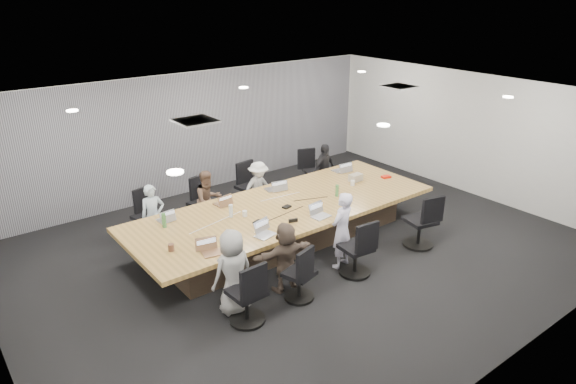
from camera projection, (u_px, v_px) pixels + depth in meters
floor at (301, 250)px, 9.57m from camera, size 10.00×8.00×0.00m
ceiling at (303, 102)px, 8.52m from camera, size 10.00×8.00×0.00m
wall_back at (194, 132)px, 11.98m from camera, size 10.00×0.00×2.80m
wall_front at (513, 274)px, 6.11m from camera, size 10.00×0.00×2.80m
wall_right at (469, 134)px, 11.88m from camera, size 0.00×8.00×2.80m
curtain at (196, 133)px, 11.92m from camera, size 9.80×0.04×2.80m
conference_table at (285, 222)px, 9.78m from camera, size 6.00×2.20×0.74m
chair_0 at (147, 221)px, 9.88m from camera, size 0.63×0.63×0.77m
chair_1 at (201, 207)px, 10.55m from camera, size 0.61×0.61×0.73m
chair_2 at (250, 190)px, 11.21m from camera, size 0.65×0.65×0.86m
chair_3 at (314, 174)px, 12.26m from camera, size 0.69×0.69×0.80m
chair_4 at (247, 297)px, 7.40m from camera, size 0.59×0.59×0.83m
chair_5 at (299, 278)px, 7.97m from camera, size 0.62×0.62×0.74m
chair_6 at (356, 252)px, 8.65m from camera, size 0.62×0.62×0.83m
chair_7 at (420, 225)px, 9.59m from camera, size 0.71×0.71×0.88m
person_0 at (153, 216)px, 9.54m from camera, size 0.49×0.36×1.22m
laptop_0 at (165, 219)px, 9.08m from camera, size 0.30×0.22×0.02m
person_1 at (208, 201)px, 10.19m from camera, size 0.64×0.52×1.24m
laptop_1 at (222, 203)px, 9.74m from camera, size 0.34×0.25×0.02m
person_2 at (259, 188)px, 10.89m from camera, size 0.78×0.47×1.18m
laptop_2 at (274, 189)px, 10.43m from camera, size 0.38×0.29×0.02m
person_3 at (324, 170)px, 11.93m from camera, size 0.77×0.44×1.23m
laptop_3 at (340, 170)px, 11.47m from camera, size 0.37×0.26×0.02m
person_4 at (233, 272)px, 7.57m from camera, size 0.66×0.44×1.34m
laptop_4 at (214, 253)px, 7.94m from camera, size 0.39×0.31×0.02m
person_5 at (286, 257)px, 8.15m from camera, size 1.12×0.46×1.17m
laptop_5 at (265, 235)px, 8.49m from camera, size 0.38×0.30×0.02m
person_6 at (342, 230)px, 8.80m from camera, size 0.57×0.44×1.38m
laptop_6 at (321, 216)px, 9.18m from camera, size 0.35×0.26×0.02m
bottle_green_left at (164, 220)px, 8.75m from camera, size 0.09×0.09×0.26m
bottle_green_right at (337, 191)px, 10.05m from camera, size 0.08×0.08×0.24m
bottle_clear at (231, 211)px, 9.15m from camera, size 0.09×0.09×0.24m
cup_white_far at (245, 214)px, 9.20m from camera, size 0.10×0.10×0.11m
cup_white_near at (353, 183)px, 10.62m from camera, size 0.09×0.09×0.11m
mug_brown at (171, 247)px, 8.00m from camera, size 0.11×0.11×0.12m
mic_left at (258, 222)px, 8.95m from camera, size 0.19×0.15×0.03m
mic_right at (287, 207)px, 9.57m from camera, size 0.18×0.14×0.03m
stapler at (293, 220)px, 8.98m from camera, size 0.17×0.09×0.06m
canvas_bag at (356, 178)px, 10.85m from camera, size 0.28×0.18×0.15m
snack_packet at (386, 177)px, 11.06m from camera, size 0.21×0.17×0.04m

